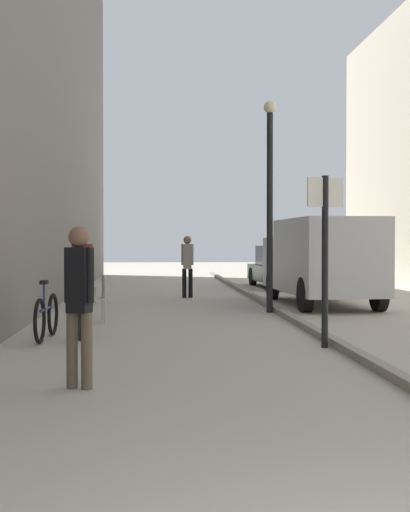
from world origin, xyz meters
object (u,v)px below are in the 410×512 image
(pedestrian_mid_block, at_px, (82,277))
(street_sign_post, at_px, (325,246))
(delivery_van, at_px, (321,259))
(bicycle_leaning, at_px, (46,316))
(lamp_post, at_px, (270,192))
(pedestrian_far_crossing, at_px, (79,295))
(pedestrian_main_foreground, at_px, (187,262))
(parked_car, at_px, (283,267))
(cafe_chair_by_doorway, at_px, (84,284))
(cafe_chair_near_window, at_px, (99,295))

(pedestrian_mid_block, distance_m, street_sign_post, 3.90)
(pedestrian_mid_block, distance_m, delivery_van, 8.10)
(bicycle_leaning, bearing_deg, lamp_post, 46.67)
(street_sign_post, bearing_deg, pedestrian_far_crossing, 23.76)
(pedestrian_far_crossing, bearing_deg, street_sign_post, -118.93)
(pedestrian_main_foreground, distance_m, pedestrian_far_crossing, 12.56)
(parked_car, relative_size, cafe_chair_by_doorway, 4.55)
(delivery_van, distance_m, lamp_post, 2.84)
(pedestrian_main_foreground, relative_size, pedestrian_mid_block, 0.98)
(pedestrian_far_crossing, height_order, parked_car, pedestrian_far_crossing)
(parked_car, bearing_deg, pedestrian_mid_block, -116.14)
(pedestrian_main_foreground, height_order, delivery_van, delivery_van)
(pedestrian_main_foreground, height_order, street_sign_post, street_sign_post)
(parked_car, bearing_deg, lamp_post, -104.91)
(pedestrian_mid_block, relative_size, lamp_post, 0.38)
(pedestrian_mid_block, height_order, cafe_chair_by_doorway, pedestrian_mid_block)
(bicycle_leaning, distance_m, cafe_chair_by_doorway, 6.25)
(pedestrian_far_crossing, bearing_deg, cafe_chair_near_window, -65.80)
(cafe_chair_near_window, bearing_deg, pedestrian_main_foreground, -30.15)
(pedestrian_far_crossing, xyz_separation_m, delivery_van, (5.02, 9.88, 0.15))
(lamp_post, height_order, cafe_chair_by_doorway, lamp_post)
(delivery_van, bearing_deg, pedestrian_main_foreground, 139.36)
(pedestrian_main_foreground, bearing_deg, pedestrian_far_crossing, 87.04)
(bicycle_leaning, height_order, cafe_chair_near_window, bicycle_leaning)
(pedestrian_mid_block, xyz_separation_m, cafe_chair_by_doorway, (-0.59, 6.43, -0.49))
(pedestrian_main_foreground, bearing_deg, pedestrian_mid_block, 81.41)
(pedestrian_main_foreground, xyz_separation_m, bicycle_leaning, (-2.71, -8.45, -0.64))
(pedestrian_mid_block, height_order, parked_car, pedestrian_mid_block)
(street_sign_post, bearing_deg, cafe_chair_by_doorway, -75.56)
(street_sign_post, distance_m, cafe_chair_by_doorway, 8.67)
(pedestrian_mid_block, distance_m, pedestrian_far_crossing, 3.82)
(street_sign_post, xyz_separation_m, cafe_chair_by_doorway, (-4.32, 7.45, -1.00))
(pedestrian_main_foreground, distance_m, street_sign_post, 9.81)
(pedestrian_mid_block, distance_m, bicycle_leaning, 0.91)
(delivery_van, relative_size, bicycle_leaning, 2.94)
(street_sign_post, distance_m, bicycle_leaning, 4.65)
(parked_car, relative_size, lamp_post, 0.90)
(pedestrian_mid_block, height_order, lamp_post, lamp_post)
(parked_car, height_order, street_sign_post, street_sign_post)
(pedestrian_mid_block, bearing_deg, cafe_chair_near_window, 101.27)
(delivery_van, distance_m, cafe_chair_by_doorway, 5.99)
(parked_car, relative_size, bicycle_leaning, 2.42)
(delivery_van, bearing_deg, bicycle_leaning, -137.87)
(lamp_post, bearing_deg, parked_car, 77.65)
(pedestrian_far_crossing, relative_size, delivery_van, 0.34)
(delivery_van, bearing_deg, lamp_post, -134.91)
(delivery_van, distance_m, street_sign_post, 7.29)
(pedestrian_far_crossing, distance_m, parked_car, 17.56)
(pedestrian_main_foreground, distance_m, cafe_chair_by_doorway, 3.51)
(cafe_chair_near_window, bearing_deg, bicycle_leaning, 153.65)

